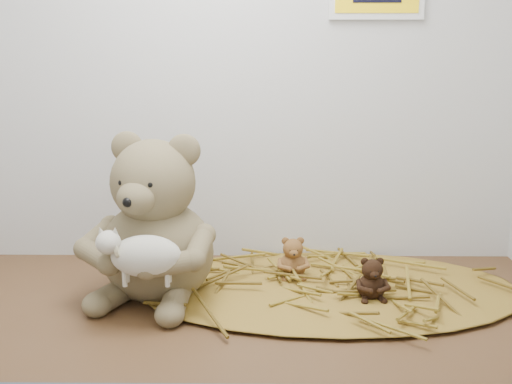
# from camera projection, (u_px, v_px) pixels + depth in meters

# --- Properties ---
(alcove_shell) EXTENTS (1.20, 0.60, 0.90)m
(alcove_shell) POSITION_uv_depth(u_px,v_px,m) (213.00, 37.00, 1.05)
(alcove_shell) COLOR #472918
(alcove_shell) RESTS_ON ground
(straw_bed) EXTENTS (0.69, 0.40, 0.01)m
(straw_bed) POSITION_uv_depth(u_px,v_px,m) (330.00, 289.00, 1.16)
(straw_bed) COLOR olive
(straw_bed) RESTS_ON shelf_floor
(main_teddy) EXTENTS (0.30, 0.31, 0.29)m
(main_teddy) POSITION_uv_depth(u_px,v_px,m) (156.00, 217.00, 1.11)
(main_teddy) COLOR olive
(main_teddy) RESTS_ON shelf_floor
(toy_lamb) EXTENTS (0.15, 0.09, 0.09)m
(toy_lamb) POSITION_uv_depth(u_px,v_px,m) (146.00, 256.00, 1.01)
(toy_lamb) COLOR silver
(toy_lamb) RESTS_ON main_teddy
(mini_teddy_tan) EXTENTS (0.07, 0.07, 0.08)m
(mini_teddy_tan) POSITION_uv_depth(u_px,v_px,m) (293.00, 255.00, 1.20)
(mini_teddy_tan) COLOR brown
(mini_teddy_tan) RESTS_ON straw_bed
(mini_teddy_brown) EXTENTS (0.06, 0.07, 0.07)m
(mini_teddy_brown) POSITION_uv_depth(u_px,v_px,m) (372.00, 276.00, 1.10)
(mini_teddy_brown) COLOR black
(mini_teddy_brown) RESTS_ON straw_bed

